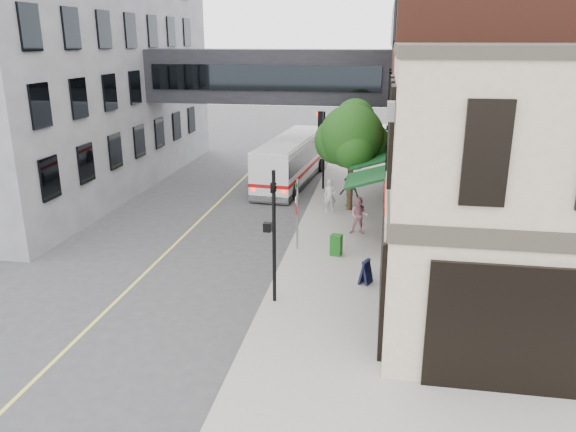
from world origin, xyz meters
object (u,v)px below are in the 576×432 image
(sandwich_board, at_px, (366,272))
(pedestrian_a, at_px, (330,196))
(pedestrian_b, at_px, (359,216))
(pedestrian_c, at_px, (349,191))
(newspaper_box, at_px, (336,245))
(bus, at_px, (292,158))

(sandwich_board, bearing_deg, pedestrian_a, 127.51)
(pedestrian_a, bearing_deg, pedestrian_b, -72.06)
(pedestrian_c, xyz_separation_m, newspaper_box, (-0.05, -7.14, -0.39))
(pedestrian_b, relative_size, newspaper_box, 1.98)
(newspaper_box, relative_size, sandwich_board, 0.97)
(bus, xyz_separation_m, pedestrian_c, (3.89, -5.04, -0.58))
(pedestrian_a, distance_m, newspaper_box, 5.92)
(pedestrian_c, relative_size, sandwich_board, 1.83)
(pedestrian_c, distance_m, sandwich_board, 9.81)
(bus, distance_m, pedestrian_a, 7.02)
(bus, bearing_deg, sandwich_board, -70.89)
(bus, height_order, sandwich_board, bus)
(bus, height_order, pedestrian_b, bus)
(pedestrian_a, xyz_separation_m, pedestrian_b, (1.62, -3.06, 0.01))
(bus, distance_m, pedestrian_b, 10.47)
(pedestrian_c, bearing_deg, newspaper_box, -69.34)
(pedestrian_c, bearing_deg, pedestrian_b, -59.48)
(pedestrian_b, distance_m, pedestrian_c, 4.41)
(pedestrian_a, relative_size, pedestrian_c, 1.03)
(pedestrian_a, relative_size, sandwich_board, 1.90)
(newspaper_box, bearing_deg, pedestrian_c, 102.40)
(bus, xyz_separation_m, sandwich_board, (5.11, -14.76, -0.95))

